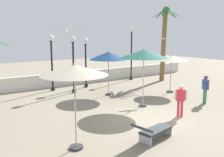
{
  "coord_description": "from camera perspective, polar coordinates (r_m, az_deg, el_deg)",
  "views": [
    {
      "loc": [
        -7.94,
        -8.18,
        3.85
      ],
      "look_at": [
        0.0,
        3.25,
        1.4
      ],
      "focal_mm": 39.76,
      "sensor_mm": 36.0,
      "label": 1
    }
  ],
  "objects": [
    {
      "name": "ground_plane",
      "position": [
        12.03,
        8.97,
        -8.81
      ],
      "size": [
        56.0,
        56.0,
        0.0
      ],
      "primitive_type": "plane",
      "color": "gray"
    },
    {
      "name": "boundary_wall",
      "position": [
        19.47,
        -10.18,
        -0.07
      ],
      "size": [
        25.2,
        0.3,
        1.0
      ],
      "primitive_type": "cube",
      "color": "silver",
      "rests_on": "ground_plane"
    },
    {
      "name": "patio_umbrella_0",
      "position": [
        13.26,
        7.33,
        5.59
      ],
      "size": [
        2.61,
        2.61,
        3.14
      ],
      "color": "#333338",
      "rests_on": "ground_plane"
    },
    {
      "name": "patio_umbrella_2",
      "position": [
        15.77,
        -0.83,
        5.23
      ],
      "size": [
        2.47,
        2.47,
        2.84
      ],
      "color": "#333338",
      "rests_on": "ground_plane"
    },
    {
      "name": "patio_umbrella_3",
      "position": [
        8.17,
        -8.67,
        1.74
      ],
      "size": [
        2.24,
        2.24,
        2.96
      ],
      "color": "#333338",
      "rests_on": "ground_plane"
    },
    {
      "name": "patio_umbrella_5",
      "position": [
        17.05,
        13.49,
        4.48
      ],
      "size": [
        2.21,
        2.21,
        2.54
      ],
      "color": "#333338",
      "rests_on": "ground_plane"
    },
    {
      "name": "palm_tree_0",
      "position": [
        21.42,
        11.94,
        9.46
      ],
      "size": [
        2.25,
        2.31,
        6.18
      ],
      "color": "brown",
      "rests_on": "ground_plane"
    },
    {
      "name": "lamp_post_0",
      "position": [
        16.68,
        -8.9,
        4.78
      ],
      "size": [
        0.38,
        0.38,
        3.75
      ],
      "color": "black",
      "rests_on": "ground_plane"
    },
    {
      "name": "lamp_post_1",
      "position": [
        21.46,
        4.5,
        7.11
      ],
      "size": [
        0.38,
        0.38,
        4.45
      ],
      "color": "black",
      "rests_on": "ground_plane"
    },
    {
      "name": "lamp_post_2",
      "position": [
        18.33,
        -6.09,
        5.65
      ],
      "size": [
        0.44,
        0.44,
        3.61
      ],
      "color": "black",
      "rests_on": "ground_plane"
    },
    {
      "name": "lamp_post_3",
      "position": [
        17.57,
        -13.75,
        5.78
      ],
      "size": [
        0.44,
        0.44,
        3.87
      ],
      "color": "black",
      "rests_on": "ground_plane"
    },
    {
      "name": "lounge_chair_0",
      "position": [
        9.41,
        9.25,
        -11.65
      ],
      "size": [
        1.92,
        0.86,
        0.82
      ],
      "color": "#B7B7BC",
      "rests_on": "ground_plane"
    },
    {
      "name": "guest_0",
      "position": [
        12.13,
        15.48,
        -4.3
      ],
      "size": [
        0.43,
        0.42,
        1.55
      ],
      "color": "#D8333F",
      "rests_on": "ground_plane"
    },
    {
      "name": "guest_1",
      "position": [
        14.93,
        20.68,
        -1.77
      ],
      "size": [
        0.37,
        0.51,
        1.62
      ],
      "color": "#3F8C59",
      "rests_on": "ground_plane"
    },
    {
      "name": "seagull_1",
      "position": [
        9.36,
        -10.51,
        10.83
      ],
      "size": [
        1.19,
        0.51,
        0.14
      ],
      "color": "white"
    },
    {
      "name": "seagull_2",
      "position": [
        20.99,
        11.68,
        8.99
      ],
      "size": [
        0.57,
        0.86,
        0.14
      ],
      "color": "white"
    }
  ]
}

